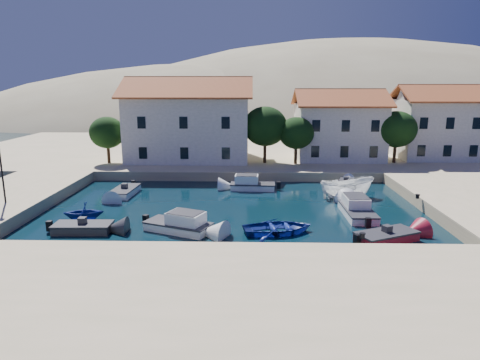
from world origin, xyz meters
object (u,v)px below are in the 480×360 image
building_mid (339,124)px  lamppost (0,154)px  cabin_cruiser_south (178,224)px  boat_east (346,197)px  rowboat_south (278,233)px  cabin_cruiser_east (358,210)px  building_left (189,118)px  building_right (435,121)px

building_mid → lamppost: size_ratio=1.69×
cabin_cruiser_south → boat_east: (13.57, 9.28, -0.48)m
rowboat_south → cabin_cruiser_east: cabin_cruiser_east is taller
boat_east → lamppost: bearing=87.9°
building_left → building_right: size_ratio=1.56×
cabin_cruiser_south → rowboat_south: 6.88m
cabin_cruiser_east → boat_east: (0.36, 5.53, -0.48)m
building_mid → building_right: building_right is taller
lamppost → rowboat_south: bearing=-9.7°
building_right → lamppost: size_ratio=1.52×
building_right → cabin_cruiser_south: 37.82m
building_right → cabin_cruiser_east: size_ratio=1.87×
building_left → building_mid: bearing=3.2°
building_right → cabin_cruiser_south: bearing=-137.4°
building_left → cabin_cruiser_south: bearing=-84.2°
cabin_cruiser_south → rowboat_south: (6.86, -0.18, -0.48)m
lamppost → cabin_cruiser_east: lamppost is taller
building_mid → cabin_cruiser_south: building_mid is taller
rowboat_south → boat_east: boat_east is taller
building_left → boat_east: building_left is taller
lamppost → rowboat_south: size_ratio=1.31×
lamppost → boat_east: size_ratio=1.23×
building_mid → building_right: bearing=4.8°
building_right → boat_east: 22.04m
building_right → boat_east: (-14.04, -16.08, -5.47)m
building_left → cabin_cruiser_south: size_ratio=2.92×
building_mid → boat_east: (-2.04, -15.08, -5.22)m
building_mid → building_left: bearing=-176.8°
cabin_cruiser_south → rowboat_south: bearing=21.7°
building_mid → rowboat_south: size_ratio=2.21×
cabin_cruiser_east → building_right: bearing=-34.0°
building_right → cabin_cruiser_south: size_ratio=1.88×
building_left → cabin_cruiser_south: 24.11m
building_left → building_mid: 18.04m
building_left → rowboat_south: 25.98m
lamppost → cabin_cruiser_east: 27.44m
building_mid → lamppost: 36.21m
cabin_cruiser_south → boat_east: bearing=57.6°
building_right → building_left: bearing=-176.2°
lamppost → cabin_cruiser_south: size_ratio=1.24×
building_left → rowboat_south: building_left is taller
lamppost → boat_east: bearing=12.2°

